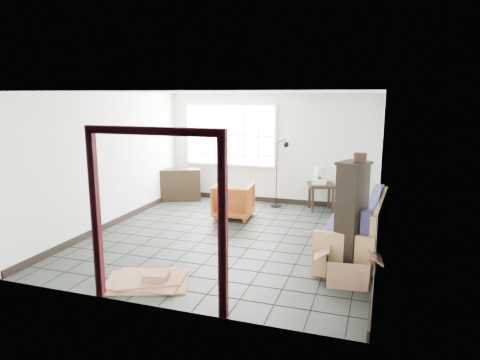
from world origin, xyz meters
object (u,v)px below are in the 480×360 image
(futon_sofa, at_px, (358,233))
(side_table, at_px, (321,188))
(tall_shelf, at_px, (351,219))
(armchair, at_px, (234,199))

(futon_sofa, distance_m, side_table, 2.73)
(tall_shelf, bearing_deg, armchair, 161.92)
(side_table, bearing_deg, tall_shelf, -75.80)
(futon_sofa, bearing_deg, armchair, 156.32)
(futon_sofa, distance_m, armchair, 2.97)
(futon_sofa, bearing_deg, tall_shelf, -90.04)
(futon_sofa, xyz_separation_m, tall_shelf, (-0.07, -0.91, 0.49))
(armchair, xyz_separation_m, side_table, (1.67, 1.16, 0.10))
(armchair, relative_size, side_table, 1.15)
(side_table, bearing_deg, futon_sofa, -69.65)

